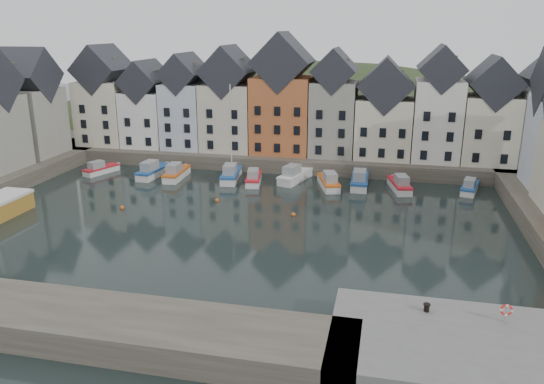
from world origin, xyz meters
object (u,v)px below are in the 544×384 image
(boat_a, at_px, (100,169))
(boat_d, at_px, (231,174))
(mooring_bollard, at_px, (427,307))
(life_ring_post, at_px, (506,310))

(boat_a, relative_size, boat_d, 0.43)
(boat_d, height_order, mooring_bollard, boat_d)
(boat_d, xyz_separation_m, mooring_bollard, (24.20, -34.51, 1.45))
(boat_d, relative_size, mooring_bollard, 23.75)
(boat_a, bearing_deg, life_ring_post, -14.47)
(mooring_bollard, relative_size, life_ring_post, 0.43)
(boat_d, bearing_deg, life_ring_post, -58.01)
(mooring_bollard, distance_m, life_ring_post, 4.94)
(mooring_bollard, height_order, life_ring_post, life_ring_post)
(boat_a, relative_size, life_ring_post, 4.44)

